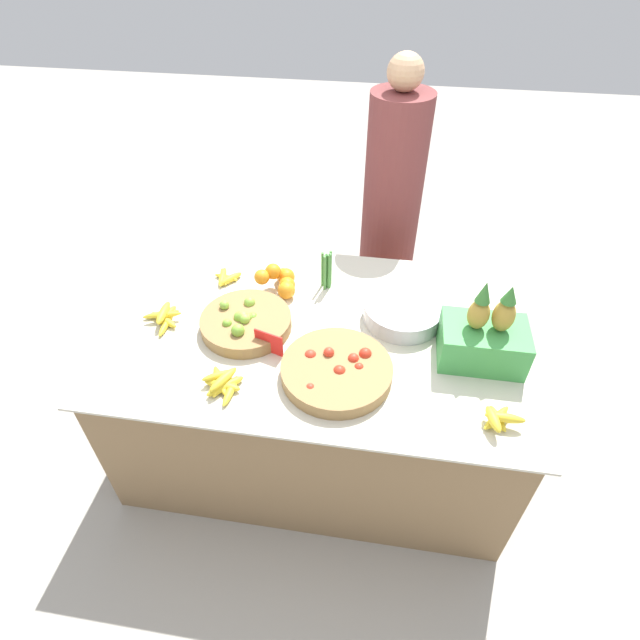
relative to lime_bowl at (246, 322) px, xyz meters
The scene contains 14 objects.
ground_plane 0.83m from the lime_bowl, ahead, with size 12.00×12.00×0.00m, color #A39E93.
market_table 0.51m from the lime_bowl, ahead, with size 1.77×1.15×0.74m.
lime_bowl is the anchor object (origin of this frame).
tomato_basket 0.47m from the lime_bowl, 27.21° to the right, with size 0.43×0.43×0.09m.
orange_pile 0.30m from the lime_bowl, 72.24° to the left, with size 0.19×0.19×0.13m.
metal_bowl 0.68m from the lime_bowl, 13.61° to the left, with size 0.34×0.34×0.08m.
price_sign 0.19m from the lime_bowl, 44.00° to the right, with size 0.12×0.04×0.10m.
produce_crate 0.98m from the lime_bowl, ahead, with size 0.33×0.23×0.38m.
veg_bundle 0.46m from the lime_bowl, 48.17° to the left, with size 0.05×0.06×0.18m.
banana_bunch_middle_left 0.36m from the lime_bowl, behind, with size 0.18×0.20×0.06m.
banana_bunch_front_left 0.37m from the lime_bowl, 120.46° to the left, with size 0.14×0.15×0.03m.
banana_bunch_front_right 0.34m from the lime_bowl, 89.34° to the right, with size 0.16×0.19×0.06m.
banana_bunch_front_center 1.07m from the lime_bowl, 19.40° to the right, with size 0.15×0.16×0.06m.
vendor_person 1.16m from the lime_bowl, 60.72° to the left, with size 0.32×0.32×1.60m.
Camera 1 is at (0.24, -1.56, 2.19)m, focal length 28.00 mm.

